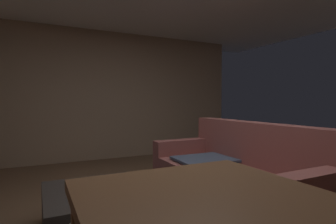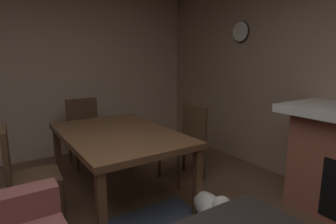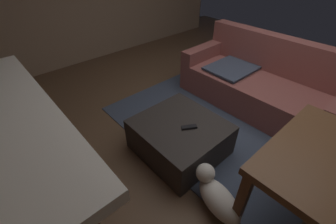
% 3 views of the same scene
% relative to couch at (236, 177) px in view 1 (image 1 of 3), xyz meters
% --- Properties ---
extents(floor, '(7.80, 7.80, 0.00)m').
position_rel_couch_xyz_m(floor, '(0.14, -0.70, -0.32)').
color(floor, brown).
extents(wall_left, '(0.12, 5.67, 2.55)m').
position_rel_couch_xyz_m(wall_left, '(-3.11, -0.70, 0.96)').
color(wall_left, '#9E846B').
rests_on(wall_left, ground).
extents(area_rug, '(2.60, 2.00, 0.01)m').
position_rel_couch_xyz_m(area_rug, '(-0.07, -0.79, -0.31)').
color(area_rug, '#3D475B').
rests_on(area_rug, ground).
extents(couch, '(2.12, 0.95, 0.91)m').
position_rel_couch_xyz_m(couch, '(0.00, 0.00, 0.00)').
color(couch, '#8C4C47').
rests_on(couch, ground).
extents(ottoman_coffee_table, '(0.89, 0.83, 0.39)m').
position_rel_couch_xyz_m(ottoman_coffee_table, '(-0.07, -1.51, -0.12)').
color(ottoman_coffee_table, '#2D2826').
rests_on(ottoman_coffee_table, ground).
extents(tv_remote, '(0.12, 0.16, 0.02)m').
position_rel_couch_xyz_m(tv_remote, '(0.04, -1.48, 0.08)').
color(tv_remote, black).
rests_on(tv_remote, ottoman_coffee_table).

